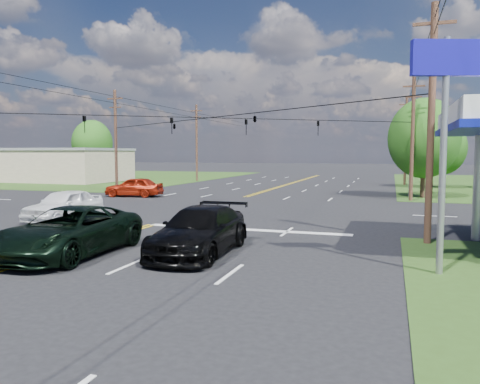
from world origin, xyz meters
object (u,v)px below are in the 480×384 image
(pole_se, at_px, (431,121))
(tree_far_l, at_px, (92,143))
(pole_left_far, at_px, (197,142))
(tree_right_a, at_px, (424,138))
(suv_black, at_px, (200,231))
(pole_right_far, at_px, (406,140))
(pickup_white, at_px, (64,205))
(pole_nw, at_px, (116,140))
(polesign_se, at_px, (445,93))
(retail_nw, at_px, (59,166))
(pickup_dkgreen, at_px, (70,231))
(pole_ne, at_px, (412,137))
(tree_right_b, at_px, (442,148))

(pole_se, height_order, tree_far_l, pole_se)
(pole_se, distance_m, pole_left_far, 45.22)
(tree_right_a, height_order, suv_black, tree_right_a)
(pole_right_far, xyz_separation_m, pickup_white, (-18.36, -36.00, -4.32))
(pole_nw, height_order, tree_far_l, pole_nw)
(tree_right_a, distance_m, polesign_se, 26.08)
(retail_nw, distance_m, suv_black, 49.91)
(pole_nw, bearing_deg, tree_far_l, 129.56)
(tree_right_a, relative_size, pickup_white, 1.64)
(suv_black, height_order, pickup_white, same)
(pole_right_far, bearing_deg, pickup_dkgreen, -105.92)
(pickup_white, relative_size, polesign_se, 0.71)
(retail_nw, relative_size, pole_se, 1.68)
(retail_nw, relative_size, pickup_white, 3.22)
(suv_black, distance_m, pickup_white, 11.76)
(retail_nw, bearing_deg, polesign_se, -39.98)
(pole_nw, height_order, tree_right_a, pole_nw)
(pole_ne, bearing_deg, tree_right_b, 76.87)
(tree_far_l, bearing_deg, suv_black, -50.93)
(tree_far_l, xyz_separation_m, pickup_white, (26.64, -40.00, -4.35))
(pole_se, height_order, pickup_dkgreen, pole_se)
(pole_nw, bearing_deg, tree_right_b, 26.95)
(pole_right_far, distance_m, tree_right_b, 5.40)
(pole_nw, xyz_separation_m, pickup_dkgreen, (13.66, -24.26, -4.05))
(pole_right_far, bearing_deg, pole_left_far, 180.00)
(pole_ne, relative_size, tree_right_b, 1.34)
(pole_ne, relative_size, tree_far_l, 1.09)
(pickup_dkgreen, bearing_deg, retail_nw, 127.67)
(tree_right_b, height_order, tree_far_l, tree_far_l)
(tree_far_l, bearing_deg, tree_right_b, -9.37)
(pole_right_far, bearing_deg, suv_black, -100.90)
(pole_nw, distance_m, suv_black, 29.15)
(tree_right_a, distance_m, suv_black, 27.41)
(polesign_se, bearing_deg, pole_nw, 138.44)
(pole_right_far, bearing_deg, tree_right_a, -86.42)
(polesign_se, bearing_deg, tree_right_b, 84.74)
(pole_right_far, relative_size, tree_right_a, 1.22)
(pole_ne, relative_size, pickup_dkgreen, 1.52)
(pole_ne, bearing_deg, suv_black, -109.54)
(pole_se, relative_size, tree_right_b, 1.34)
(polesign_se, bearing_deg, retail_nw, 140.02)
(pole_nw, distance_m, pole_right_far, 32.20)
(pole_left_far, height_order, tree_right_b, pole_left_far)
(retail_nw, distance_m, pickup_white, 38.84)
(polesign_se, bearing_deg, tree_right_a, 87.80)
(tree_right_b, relative_size, tree_far_l, 0.81)
(retail_nw, xyz_separation_m, pickup_white, (24.64, -30.00, -1.15))
(tree_right_b, distance_m, tree_far_l, 49.17)
(pole_ne, xyz_separation_m, tree_right_a, (1.00, 3.00, -0.05))
(pole_se, relative_size, polesign_se, 1.35)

